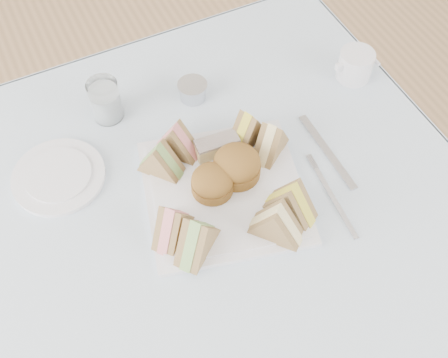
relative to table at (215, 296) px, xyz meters
name	(u,v)px	position (x,y,z in m)	size (l,w,h in m)	color
floor	(217,344)	(0.00, 0.00, -0.37)	(4.00, 4.00, 0.00)	#9E7751
table	(215,296)	(0.00, 0.00, 0.00)	(0.90, 0.90, 0.74)	brown
tablecloth	(213,218)	(0.00, 0.00, 0.37)	(1.02, 1.02, 0.01)	silver
serving_plate	(224,192)	(0.04, 0.04, 0.38)	(0.30, 0.30, 0.01)	white
sandwich_fl_a	(172,222)	(-0.08, -0.01, 0.43)	(0.09, 0.04, 0.08)	olive
sandwich_fl_b	(197,235)	(-0.05, -0.05, 0.43)	(0.10, 0.05, 0.09)	olive
sandwich_fr_a	(292,199)	(0.13, -0.06, 0.43)	(0.10, 0.05, 0.09)	olive
sandwich_fr_b	(277,220)	(0.08, -0.09, 0.43)	(0.10, 0.05, 0.09)	olive
sandwich_bl_a	(160,158)	(-0.05, 0.13, 0.43)	(0.09, 0.04, 0.08)	olive
sandwich_bl_b	(176,139)	(0.00, 0.16, 0.43)	(0.09, 0.04, 0.08)	olive
sandwich_br_a	(271,139)	(0.16, 0.08, 0.43)	(0.09, 0.04, 0.08)	olive
sandwich_br_b	(248,127)	(0.14, 0.13, 0.43)	(0.09, 0.04, 0.08)	olive
scone_left	(212,182)	(0.02, 0.05, 0.42)	(0.08, 0.08, 0.05)	olive
scone_right	(237,165)	(0.08, 0.06, 0.42)	(0.09, 0.09, 0.06)	olive
pastry_slice	(217,147)	(0.07, 0.12, 0.41)	(0.09, 0.03, 0.04)	tan
side_plate	(59,176)	(-0.23, 0.21, 0.38)	(0.18, 0.18, 0.01)	white
water_glass	(105,100)	(-0.09, 0.32, 0.42)	(0.06, 0.06, 0.09)	white
tea_strainer	(193,91)	(0.09, 0.29, 0.39)	(0.06, 0.06, 0.04)	silver
knife	(327,151)	(0.27, 0.04, 0.38)	(0.02, 0.20, 0.00)	silver
fork	(335,202)	(0.22, -0.07, 0.38)	(0.01, 0.17, 0.00)	silver
creamer_jug	(355,65)	(0.44, 0.19, 0.41)	(0.08, 0.08, 0.07)	white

